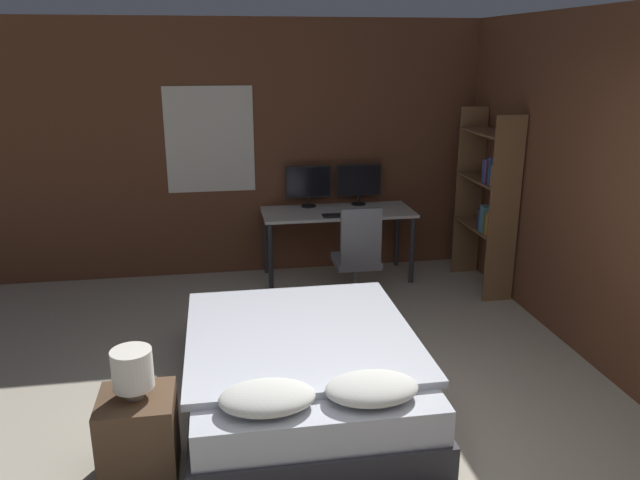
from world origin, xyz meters
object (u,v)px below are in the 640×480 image
at_px(monitor_right, 359,182).
at_px(bookshelf, 490,195).
at_px(nightstand, 139,437).
at_px(keyboard, 342,215).
at_px(bed, 303,371).
at_px(bedside_lamp, 132,369).
at_px(desk, 338,218).
at_px(monitor_left, 309,184).
at_px(computer_mouse, 370,213).
at_px(office_chair, 357,268).

distance_m(monitor_right, bookshelf, 1.41).
bearing_deg(nightstand, keyboard, 58.14).
relative_size(bed, bedside_lamp, 6.85).
distance_m(desk, monitor_left, 0.49).
bearing_deg(computer_mouse, bedside_lamp, -125.91).
bearing_deg(nightstand, computer_mouse, 54.09).
relative_size(monitor_left, computer_mouse, 6.99).
xyz_separation_m(monitor_left, keyboard, (0.28, -0.45, -0.25)).
distance_m(desk, bookshelf, 1.58).
distance_m(monitor_left, computer_mouse, 0.76).
height_order(bedside_lamp, office_chair, office_chair).
relative_size(nightstand, bookshelf, 0.28).
height_order(bedside_lamp, computer_mouse, bedside_lamp).
height_order(bedside_lamp, monitor_right, monitor_right).
height_order(monitor_right, office_chair, monitor_right).
relative_size(monitor_right, office_chair, 0.49).
xyz_separation_m(desk, office_chair, (0.03, -0.80, -0.28)).
relative_size(bedside_lamp, computer_mouse, 4.15).
bearing_deg(bed, nightstand, -149.62).
bearing_deg(monitor_left, desk, -39.42).
height_order(office_chair, bookshelf, bookshelf).
bearing_deg(monitor_right, keyboard, -121.50).
xyz_separation_m(bed, computer_mouse, (1.01, 2.22, 0.52)).
bearing_deg(keyboard, nightstand, -121.86).
distance_m(keyboard, bookshelf, 1.49).
relative_size(bed, bookshelf, 1.10).
xyz_separation_m(bedside_lamp, bookshelf, (3.19, 2.47, 0.30)).
bearing_deg(nightstand, bed, 30.38).
relative_size(monitor_left, bookshelf, 0.27).
height_order(monitor_right, bookshelf, bookshelf).
relative_size(nightstand, bedside_lamp, 1.77).
bearing_deg(keyboard, bedside_lamp, -121.86).
height_order(bedside_lamp, desk, bedside_lamp).
relative_size(monitor_left, monitor_right, 1.00).
bearing_deg(bookshelf, monitor_right, 145.10).
relative_size(monitor_right, keyboard, 1.22).
height_order(bed, nightstand, bed).
relative_size(nightstand, computer_mouse, 7.34).
height_order(bed, bedside_lamp, bedside_lamp).
relative_size(desk, monitor_right, 3.25).
height_order(monitor_right, keyboard, monitor_right).
bearing_deg(bookshelf, bed, -139.11).
height_order(desk, office_chair, office_chair).
relative_size(monitor_right, computer_mouse, 6.99).
bearing_deg(desk, nightstand, -119.93).
bearing_deg(desk, keyboard, -90.00).
height_order(monitor_left, computer_mouse, monitor_left).
bearing_deg(monitor_right, computer_mouse, -88.39).
bearing_deg(bed, computer_mouse, 65.51).
bearing_deg(office_chair, desk, 92.47).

